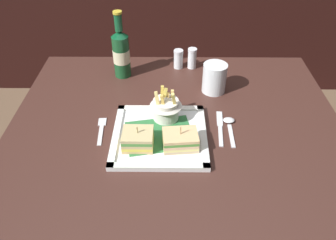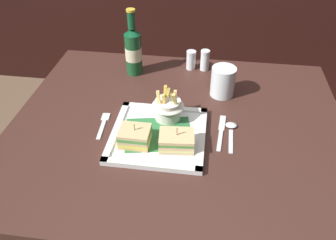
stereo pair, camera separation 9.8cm
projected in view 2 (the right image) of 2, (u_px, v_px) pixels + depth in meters
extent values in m
cube|color=#3E231D|center=(177.00, 128.00, 1.04)|extent=(1.03, 0.86, 0.03)
cylinder|color=#3F2319|center=(94.00, 135.00, 1.59)|extent=(0.08, 0.08, 0.73)
cylinder|color=#3A2417|center=(280.00, 152.00, 1.50)|extent=(0.08, 0.08, 0.73)
cube|color=white|center=(158.00, 135.00, 0.98)|extent=(0.27, 0.27, 0.01)
cube|color=#2C6F3A|center=(158.00, 134.00, 0.98)|extent=(0.22, 0.18, 0.00)
cube|color=white|center=(151.00, 165.00, 0.88)|extent=(0.27, 0.02, 0.01)
cube|color=white|center=(165.00, 108.00, 1.08)|extent=(0.27, 0.02, 0.01)
cube|color=white|center=(116.00, 129.00, 0.99)|extent=(0.02, 0.27, 0.01)
cube|color=white|center=(202.00, 137.00, 0.97)|extent=(0.02, 0.27, 0.01)
cube|color=tan|center=(135.00, 142.00, 0.95)|extent=(0.09, 0.07, 0.01)
cube|color=#E0C54D|center=(135.00, 139.00, 0.94)|extent=(0.09, 0.07, 0.01)
cube|color=tan|center=(135.00, 136.00, 0.94)|extent=(0.09, 0.07, 0.01)
cube|color=#4D8E40|center=(135.00, 134.00, 0.93)|extent=(0.09, 0.07, 0.01)
cube|color=tan|center=(134.00, 131.00, 0.92)|extent=(0.09, 0.07, 0.01)
cylinder|color=tan|center=(135.00, 134.00, 0.93)|extent=(0.00, 0.00, 0.07)
cube|color=#D3B287|center=(176.00, 145.00, 0.94)|extent=(0.10, 0.08, 0.01)
cube|color=#E9D681|center=(177.00, 143.00, 0.93)|extent=(0.10, 0.08, 0.01)
cube|color=#E3B185|center=(177.00, 141.00, 0.92)|extent=(0.10, 0.08, 0.01)
cube|color=#50913A|center=(177.00, 138.00, 0.92)|extent=(0.10, 0.08, 0.01)
cube|color=#DFB67D|center=(177.00, 136.00, 0.91)|extent=(0.10, 0.08, 0.01)
cylinder|color=tan|center=(177.00, 137.00, 0.92)|extent=(0.00, 0.00, 0.07)
cylinder|color=silver|center=(168.00, 109.00, 1.02)|extent=(0.08, 0.08, 0.07)
cone|color=silver|center=(168.00, 102.00, 1.00)|extent=(0.10, 0.10, 0.03)
cube|color=#DCB35F|center=(170.00, 100.00, 1.01)|extent=(0.01, 0.01, 0.05)
cube|color=#EFC870|center=(175.00, 98.00, 1.01)|extent=(0.01, 0.01, 0.05)
cube|color=#DDC262|center=(176.00, 102.00, 0.98)|extent=(0.02, 0.03, 0.07)
cube|color=#E0B353|center=(165.00, 103.00, 0.99)|extent=(0.02, 0.01, 0.06)
cube|color=#DFC554|center=(166.00, 98.00, 1.00)|extent=(0.02, 0.03, 0.07)
cube|color=#E5C553|center=(165.00, 95.00, 1.02)|extent=(0.01, 0.01, 0.07)
cube|color=#ECCE78|center=(159.00, 101.00, 0.99)|extent=(0.02, 0.03, 0.07)
cylinder|color=#184B26|center=(134.00, 54.00, 1.23)|extent=(0.06, 0.06, 0.15)
cone|color=#0C4726|center=(132.00, 31.00, 1.17)|extent=(0.06, 0.06, 0.02)
cylinder|color=#134E2C|center=(131.00, 20.00, 1.14)|extent=(0.03, 0.03, 0.06)
cylinder|color=gold|center=(131.00, 10.00, 1.12)|extent=(0.03, 0.03, 0.01)
cylinder|color=beige|center=(134.00, 53.00, 1.22)|extent=(0.06, 0.06, 0.05)
cylinder|color=silver|center=(223.00, 81.00, 1.13)|extent=(0.08, 0.08, 0.10)
cylinder|color=silver|center=(222.00, 86.00, 1.14)|extent=(0.07, 0.07, 0.06)
cube|color=silver|center=(101.00, 129.00, 1.01)|extent=(0.02, 0.09, 0.00)
cube|color=silver|center=(106.00, 117.00, 1.06)|extent=(0.03, 0.04, 0.00)
cube|color=silver|center=(220.00, 140.00, 0.97)|extent=(0.02, 0.09, 0.00)
cube|color=silver|center=(222.00, 123.00, 1.03)|extent=(0.02, 0.07, 0.00)
cube|color=silver|center=(231.00, 141.00, 0.97)|extent=(0.01, 0.10, 0.00)
ellipsoid|color=silver|center=(231.00, 125.00, 1.02)|extent=(0.03, 0.03, 0.01)
cylinder|color=silver|center=(191.00, 61.00, 1.28)|extent=(0.03, 0.03, 0.06)
cylinder|color=white|center=(191.00, 64.00, 1.28)|extent=(0.03, 0.03, 0.03)
cylinder|color=silver|center=(191.00, 53.00, 1.25)|extent=(0.04, 0.04, 0.01)
cylinder|color=silver|center=(205.00, 61.00, 1.27)|extent=(0.03, 0.03, 0.07)
cylinder|color=#40362A|center=(204.00, 65.00, 1.28)|extent=(0.03, 0.03, 0.04)
cylinder|color=silver|center=(205.00, 52.00, 1.24)|extent=(0.03, 0.03, 0.01)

